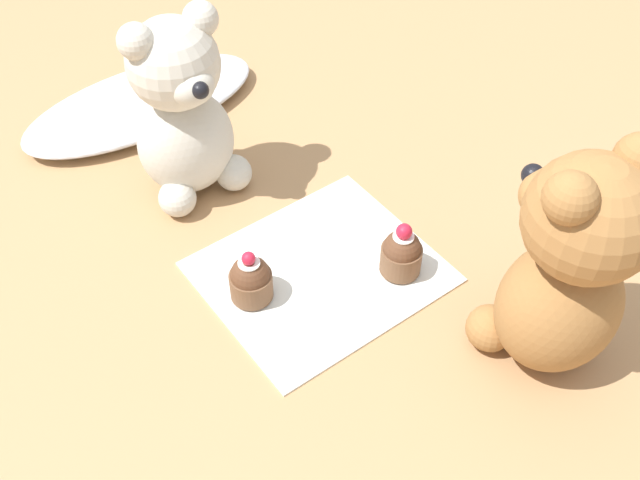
# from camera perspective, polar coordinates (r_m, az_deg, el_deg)

# --- Properties ---
(ground_plane) EXTENTS (4.00, 4.00, 0.00)m
(ground_plane) POSITION_cam_1_polar(r_m,az_deg,el_deg) (0.88, 0.00, -2.51)
(ground_plane) COLOR tan
(knitted_placemat) EXTENTS (0.26, 0.22, 0.01)m
(knitted_placemat) POSITION_cam_1_polar(r_m,az_deg,el_deg) (0.87, 0.00, -2.38)
(knitted_placemat) COLOR silver
(knitted_placemat) RESTS_ON ground_plane
(tulle_cloth) EXTENTS (0.35, 0.16, 0.04)m
(tulle_cloth) POSITION_cam_1_polar(r_m,az_deg,el_deg) (1.12, -13.46, 10.13)
(tulle_cloth) COLOR silver
(tulle_cloth) RESTS_ON ground_plane
(teddy_bear_cream) EXTENTS (0.13, 0.13, 0.25)m
(teddy_bear_cream) POSITION_cam_1_polar(r_m,az_deg,el_deg) (0.92, -10.45, 9.57)
(teddy_bear_cream) COLOR beige
(teddy_bear_cream) RESTS_ON ground_plane
(teddy_bear_tan) EXTENTS (0.14, 0.14, 0.27)m
(teddy_bear_tan) POSITION_cam_1_polar(r_m,az_deg,el_deg) (0.75, 18.41, -1.95)
(teddy_bear_tan) COLOR #A3703D
(teddy_bear_tan) RESTS_ON ground_plane
(cupcake_near_cream_bear) EXTENTS (0.05, 0.05, 0.07)m
(cupcake_near_cream_bear) POSITION_cam_1_polar(r_m,az_deg,el_deg) (0.83, -5.31, -3.00)
(cupcake_near_cream_bear) COLOR brown
(cupcake_near_cream_bear) RESTS_ON knitted_placemat
(cupcake_near_tan_bear) EXTENTS (0.05, 0.05, 0.07)m
(cupcake_near_tan_bear) POSITION_cam_1_polar(r_m,az_deg,el_deg) (0.86, 6.23, -0.98)
(cupcake_near_tan_bear) COLOR brown
(cupcake_near_tan_bear) RESTS_ON knitted_placemat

